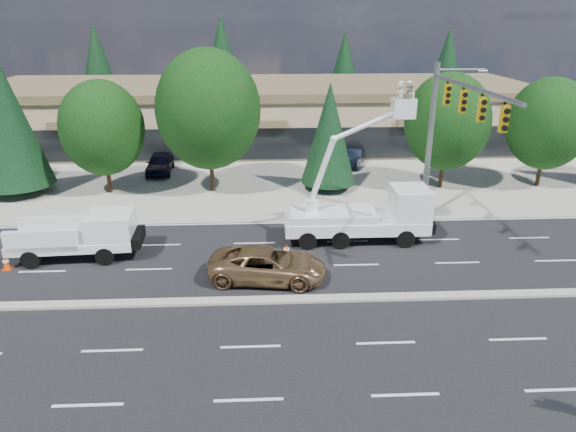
{
  "coord_description": "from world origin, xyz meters",
  "views": [
    {
      "loc": [
        0.64,
        -18.98,
        11.29
      ],
      "look_at": [
        1.7,
        3.77,
        2.4
      ],
      "focal_mm": 32.0,
      "sensor_mm": 36.0,
      "label": 1
    }
  ],
  "objects_px": {
    "signal_mast": "(446,125)",
    "bucket_truck": "(369,208)",
    "utility_pickup": "(83,240)",
    "minivan": "(267,265)"
  },
  "relations": [
    {
      "from": "signal_mast",
      "to": "minivan",
      "type": "bearing_deg",
      "value": -151.38
    },
    {
      "from": "signal_mast",
      "to": "bucket_truck",
      "type": "distance_m",
      "value": 5.82
    },
    {
      "from": "signal_mast",
      "to": "utility_pickup",
      "type": "height_order",
      "value": "signal_mast"
    },
    {
      "from": "minivan",
      "to": "utility_pickup",
      "type": "bearing_deg",
      "value": 80.29
    },
    {
      "from": "signal_mast",
      "to": "bucket_truck",
      "type": "relative_size",
      "value": 1.21
    },
    {
      "from": "utility_pickup",
      "to": "minivan",
      "type": "relative_size",
      "value": 1.14
    },
    {
      "from": "signal_mast",
      "to": "bucket_truck",
      "type": "bearing_deg",
      "value": -167.8
    },
    {
      "from": "minivan",
      "to": "bucket_truck",
      "type": "bearing_deg",
      "value": -44.65
    },
    {
      "from": "bucket_truck",
      "to": "minivan",
      "type": "distance_m",
      "value": 7.0
    },
    {
      "from": "utility_pickup",
      "to": "bucket_truck",
      "type": "xyz_separation_m",
      "value": [
        14.6,
        1.45,
        0.88
      ]
    }
  ]
}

